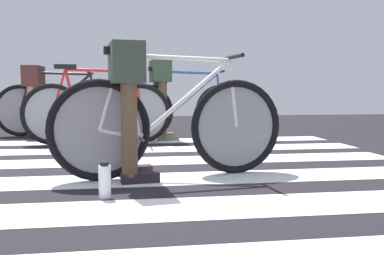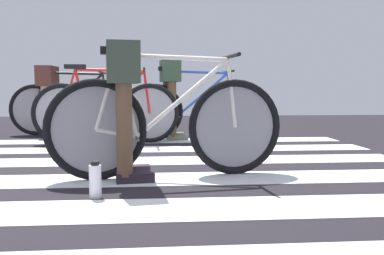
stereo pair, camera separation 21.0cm
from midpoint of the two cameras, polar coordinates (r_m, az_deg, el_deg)
The scene contains 10 objects.
ground at distance 3.33m, azimuth -14.58°, elevation -6.23°, with size 18.00×14.00×0.02m.
crosswalk_markings at distance 3.37m, azimuth -12.75°, elevation -5.83°, with size 5.28×4.21×0.00m.
bicycle_1_of_4 at distance 3.01m, azimuth -4.98°, elevation 0.35°, with size 1.73×0.52×0.93m.
cyclist_1_of_4 at distance 2.96m, azimuth -10.95°, elevation 4.79°, with size 0.36×0.44×0.96m.
bicycle_2_of_4 at distance 5.02m, azimuth -14.11°, elevation 2.12°, with size 1.74×0.52×0.93m.
bicycle_3_of_4 at distance 5.44m, azimuth -2.19°, elevation 2.49°, with size 1.73×0.52×0.93m.
cyclist_3_of_4 at distance 5.37m, azimuth -5.44°, elevation 5.37°, with size 0.36×0.44×1.02m.
bicycle_4_of_4 at distance 6.07m, azimuth -18.90°, elevation 2.49°, with size 1.74×0.52×0.93m.
cyclist_4_of_4 at distance 6.15m, azimuth -21.80°, elevation 4.69°, with size 0.32×0.42×0.97m.
water_bottle at distance 2.52m, azimuth -14.30°, elevation -7.22°, with size 0.07×0.07×0.22m.
Camera 1 is at (0.27, -3.24, 0.66)m, focal length 38.84 mm.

